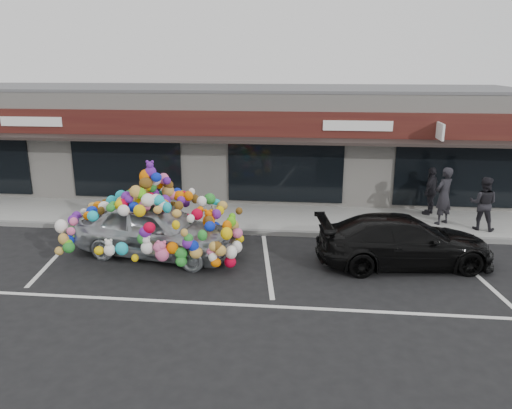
# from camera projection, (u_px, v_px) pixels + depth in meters

# --- Properties ---
(ground) EXTENTS (90.00, 90.00, 0.00)m
(ground) POSITION_uv_depth(u_px,v_px,m) (165.00, 262.00, 13.70)
(ground) COLOR black
(ground) RESTS_ON ground
(shop_building) EXTENTS (24.00, 7.20, 4.31)m
(shop_building) POSITION_uv_depth(u_px,v_px,m) (219.00, 138.00, 21.17)
(shop_building) COLOR beige
(shop_building) RESTS_ON ground
(sidewalk) EXTENTS (26.00, 3.00, 0.15)m
(sidewalk) POSITION_uv_depth(u_px,v_px,m) (197.00, 216.00, 17.50)
(sidewalk) COLOR gray
(sidewalk) RESTS_ON ground
(kerb) EXTENTS (26.00, 0.18, 0.16)m
(kerb) POSITION_uv_depth(u_px,v_px,m) (187.00, 230.00, 16.07)
(kerb) COLOR slate
(kerb) RESTS_ON ground
(parking_stripe_left) EXTENTS (0.73, 4.37, 0.01)m
(parking_stripe_left) POSITION_uv_depth(u_px,v_px,m) (58.00, 254.00, 14.22)
(parking_stripe_left) COLOR silver
(parking_stripe_left) RESTS_ON ground
(parking_stripe_mid) EXTENTS (0.73, 4.37, 0.01)m
(parking_stripe_mid) POSITION_uv_depth(u_px,v_px,m) (267.00, 263.00, 13.60)
(parking_stripe_mid) COLOR silver
(parking_stripe_mid) RESTS_ON ground
(parking_stripe_right) EXTENTS (0.73, 4.37, 0.01)m
(parking_stripe_right) POSITION_uv_depth(u_px,v_px,m) (473.00, 271.00, 13.04)
(parking_stripe_right) COLOR silver
(parking_stripe_right) RESTS_ON ground
(lane_line) EXTENTS (14.00, 0.12, 0.01)m
(lane_line) POSITION_uv_depth(u_px,v_px,m) (223.00, 304.00, 11.29)
(lane_line) COLOR silver
(lane_line) RESTS_ON ground
(toy_car) EXTENTS (3.26, 5.11, 2.80)m
(toy_car) POSITION_uv_depth(u_px,v_px,m) (155.00, 223.00, 13.92)
(toy_car) COLOR #B3BABE
(toy_car) RESTS_ON ground
(black_sedan) EXTENTS (2.54, 4.88, 1.35)m
(black_sedan) POSITION_uv_depth(u_px,v_px,m) (404.00, 241.00, 13.32)
(black_sedan) COLOR black
(black_sedan) RESTS_ON ground
(pedestrian_a) EXTENTS (0.82, 0.78, 1.90)m
(pedestrian_a) POSITION_uv_depth(u_px,v_px,m) (444.00, 196.00, 16.19)
(pedestrian_a) COLOR black
(pedestrian_a) RESTS_ON sidewalk
(pedestrian_b) EXTENTS (1.00, 0.90, 1.71)m
(pedestrian_b) POSITION_uv_depth(u_px,v_px,m) (483.00, 203.00, 15.66)
(pedestrian_b) COLOR black
(pedestrian_b) RESTS_ON sidewalk
(pedestrian_c) EXTENTS (1.05, 0.88, 1.68)m
(pedestrian_c) POSITION_uv_depth(u_px,v_px,m) (431.00, 191.00, 17.28)
(pedestrian_c) COLOR #252228
(pedestrian_c) RESTS_ON sidewalk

